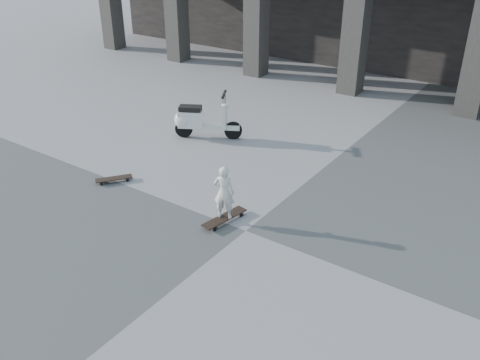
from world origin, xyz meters
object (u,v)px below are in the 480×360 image
Objects in this scene: longboard at (224,218)px; child at (224,192)px; scooter at (196,120)px; skateboard_spare at (114,179)px.

child reaches higher than longboard.
child is 0.67× the size of scooter.
child reaches higher than skateboard_spare.
child is at bearing -51.92° from skateboard_spare.
skateboard_spare is 0.47× the size of scooter.
scooter reaches higher than child.
longboard reaches higher than skateboard_spare.
longboard is at bearing -72.93° from scooter.
longboard is 4.11m from scooter.
longboard is 0.54m from child.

